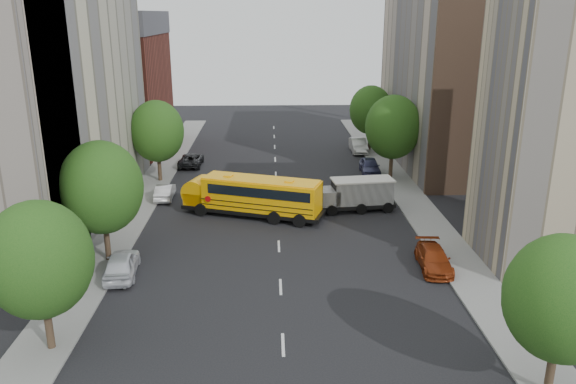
{
  "coord_description": "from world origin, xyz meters",
  "views": [
    {
      "loc": [
        -0.52,
        -37.5,
        15.24
      ],
      "look_at": [
        0.76,
        2.0,
        2.63
      ],
      "focal_mm": 35.0,
      "sensor_mm": 36.0,
      "label": 1
    }
  ],
  "objects_px": {
    "street_tree_3": "(563,299)",
    "street_tree_4": "(393,127)",
    "parked_car_3": "(434,259)",
    "parked_car_4": "(370,166)",
    "street_tree_0": "(39,260)",
    "parked_car_0": "(122,264)",
    "street_tree_1": "(101,188)",
    "parked_car_5": "(358,145)",
    "safari_truck": "(357,194)",
    "parked_car_1": "(165,192)",
    "street_tree_2": "(157,131)",
    "street_tree_5": "(371,110)",
    "parked_car_2": "(191,160)",
    "school_bus": "(251,194)"
  },
  "relations": [
    {
      "from": "street_tree_4",
      "to": "parked_car_4",
      "type": "distance_m",
      "value": 5.04
    },
    {
      "from": "street_tree_0",
      "to": "street_tree_4",
      "type": "bearing_deg",
      "value": 51.84
    },
    {
      "from": "street_tree_4",
      "to": "parked_car_1",
      "type": "height_order",
      "value": "street_tree_4"
    },
    {
      "from": "street_tree_2",
      "to": "parked_car_0",
      "type": "distance_m",
      "value": 20.64
    },
    {
      "from": "street_tree_5",
      "to": "parked_car_4",
      "type": "xyz_separation_m",
      "value": [
        -1.65,
        -9.96,
        -3.93
      ]
    },
    {
      "from": "street_tree_0",
      "to": "street_tree_4",
      "type": "distance_m",
      "value": 35.61
    },
    {
      "from": "street_tree_0",
      "to": "parked_car_0",
      "type": "height_order",
      "value": "street_tree_0"
    },
    {
      "from": "parked_car_4",
      "to": "street_tree_2",
      "type": "bearing_deg",
      "value": -171.79
    },
    {
      "from": "parked_car_1",
      "to": "parked_car_2",
      "type": "relative_size",
      "value": 0.82
    },
    {
      "from": "safari_truck",
      "to": "parked_car_0",
      "type": "height_order",
      "value": "safari_truck"
    },
    {
      "from": "street_tree_3",
      "to": "parked_car_2",
      "type": "xyz_separation_m",
      "value": [
        -19.8,
        37.6,
        -3.78
      ]
    },
    {
      "from": "parked_car_4",
      "to": "parked_car_5",
      "type": "height_order",
      "value": "parked_car_5"
    },
    {
      "from": "street_tree_2",
      "to": "street_tree_5",
      "type": "height_order",
      "value": "street_tree_2"
    },
    {
      "from": "street_tree_3",
      "to": "street_tree_4",
      "type": "bearing_deg",
      "value": 90.0
    },
    {
      "from": "safari_truck",
      "to": "parked_car_3",
      "type": "bearing_deg",
      "value": -80.49
    },
    {
      "from": "street_tree_1",
      "to": "parked_car_4",
      "type": "height_order",
      "value": "street_tree_1"
    },
    {
      "from": "school_bus",
      "to": "parked_car_0",
      "type": "xyz_separation_m",
      "value": [
        -7.56,
        -10.36,
        -1.0
      ]
    },
    {
      "from": "parked_car_0",
      "to": "street_tree_5",
      "type": "bearing_deg",
      "value": -128.3
    },
    {
      "from": "street_tree_1",
      "to": "street_tree_5",
      "type": "height_order",
      "value": "street_tree_1"
    },
    {
      "from": "street_tree_2",
      "to": "parked_car_2",
      "type": "height_order",
      "value": "street_tree_2"
    },
    {
      "from": "parked_car_1",
      "to": "parked_car_4",
      "type": "distance_m",
      "value": 20.34
    },
    {
      "from": "street_tree_2",
      "to": "safari_truck",
      "type": "bearing_deg",
      "value": -26.79
    },
    {
      "from": "safari_truck",
      "to": "parked_car_2",
      "type": "relative_size",
      "value": 1.31
    },
    {
      "from": "street_tree_3",
      "to": "parked_car_3",
      "type": "relative_size",
      "value": 1.58
    },
    {
      "from": "street_tree_2",
      "to": "street_tree_4",
      "type": "distance_m",
      "value": 22.0
    },
    {
      "from": "street_tree_3",
      "to": "street_tree_4",
      "type": "height_order",
      "value": "street_tree_4"
    },
    {
      "from": "street_tree_0",
      "to": "parked_car_2",
      "type": "relative_size",
      "value": 1.54
    },
    {
      "from": "parked_car_3",
      "to": "parked_car_5",
      "type": "distance_m",
      "value": 30.9
    },
    {
      "from": "parked_car_0",
      "to": "parked_car_3",
      "type": "relative_size",
      "value": 1.01
    },
    {
      "from": "parked_car_4",
      "to": "street_tree_5",
      "type": "bearing_deg",
      "value": 83.09
    },
    {
      "from": "parked_car_0",
      "to": "parked_car_1",
      "type": "height_order",
      "value": "parked_car_0"
    },
    {
      "from": "street_tree_1",
      "to": "parked_car_5",
      "type": "bearing_deg",
      "value": 54.71
    },
    {
      "from": "street_tree_3",
      "to": "parked_car_3",
      "type": "xyz_separation_m",
      "value": [
        -1.4,
        12.21,
        -3.8
      ]
    },
    {
      "from": "parked_car_3",
      "to": "parked_car_4",
      "type": "xyz_separation_m",
      "value": [
        -0.25,
        21.83,
        0.12
      ]
    },
    {
      "from": "street_tree_5",
      "to": "parked_car_4",
      "type": "bearing_deg",
      "value": -99.41
    },
    {
      "from": "parked_car_2",
      "to": "parked_car_1",
      "type": "bearing_deg",
      "value": 86.76
    },
    {
      "from": "street_tree_3",
      "to": "street_tree_4",
      "type": "relative_size",
      "value": 0.88
    },
    {
      "from": "school_bus",
      "to": "street_tree_2",
      "type": "bearing_deg",
      "value": 151.82
    },
    {
      "from": "street_tree_4",
      "to": "street_tree_5",
      "type": "relative_size",
      "value": 1.08
    },
    {
      "from": "street_tree_4",
      "to": "parked_car_5",
      "type": "height_order",
      "value": "street_tree_4"
    },
    {
      "from": "parked_car_0",
      "to": "parked_car_1",
      "type": "distance_m",
      "value": 14.85
    },
    {
      "from": "parked_car_5",
      "to": "street_tree_1",
      "type": "bearing_deg",
      "value": -124.97
    },
    {
      "from": "parked_car_3",
      "to": "parked_car_0",
      "type": "bearing_deg",
      "value": -175.14
    },
    {
      "from": "street_tree_4",
      "to": "parked_car_3",
      "type": "xyz_separation_m",
      "value": [
        -1.4,
        -19.79,
        -4.42
      ]
    },
    {
      "from": "street_tree_0",
      "to": "parked_car_3",
      "type": "relative_size",
      "value": 1.65
    },
    {
      "from": "parked_car_3",
      "to": "parked_car_4",
      "type": "height_order",
      "value": "parked_car_4"
    },
    {
      "from": "street_tree_1",
      "to": "parked_car_4",
      "type": "relative_size",
      "value": 1.75
    },
    {
      "from": "parked_car_1",
      "to": "parked_car_4",
      "type": "bearing_deg",
      "value": -160.44
    },
    {
      "from": "street_tree_1",
      "to": "parked_car_2",
      "type": "xyz_separation_m",
      "value": [
        2.2,
        23.6,
        -4.28
      ]
    },
    {
      "from": "street_tree_1",
      "to": "street_tree_4",
      "type": "distance_m",
      "value": 28.43
    }
  ]
}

